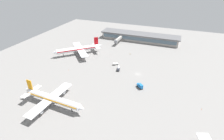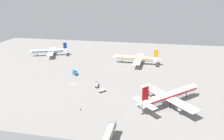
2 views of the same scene
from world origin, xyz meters
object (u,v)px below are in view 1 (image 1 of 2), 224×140
object	(u,v)px
airplane_distant	(79,49)
safety_cone_near_gate	(69,70)
airplane_taxiing	(52,99)
safety_cone_mid_apron	(202,109)
pushback_tractor	(115,64)
ground_crew_worker	(130,54)
fuel_truck	(118,68)
catering_truck	(140,86)

from	to	relation	value
airplane_distant	safety_cone_near_gate	distance (m)	33.11
airplane_taxiing	airplane_distant	size ratio (longest dim) A/B	1.14
airplane_taxiing	safety_cone_mid_apron	xyz separation A→B (m)	(-85.42, -28.48, -4.73)
airplane_taxiing	pushback_tractor	world-z (taller)	airplane_taxiing
pushback_tractor	safety_cone_mid_apron	xyz separation A→B (m)	(-68.13, 35.53, -0.67)
ground_crew_worker	airplane_taxiing	bearing A→B (deg)	-105.20
airplane_distant	safety_cone_mid_apron	bearing A→B (deg)	114.92
airplane_distant	safety_cone_mid_apron	xyz separation A→B (m)	(-109.64, 44.26, -5.22)
airplane_distant	safety_cone_near_gate	world-z (taller)	airplane_distant
fuel_truck	ground_crew_worker	distance (m)	32.66
airplane_distant	fuel_truck	xyz separation A→B (m)	(-47.17, 16.29, -4.13)
pushback_tractor	fuel_truck	world-z (taller)	fuel_truck
airplane_taxiing	pushback_tractor	xyz separation A→B (m)	(-17.29, -64.01, -4.06)
safety_cone_near_gate	safety_cone_mid_apron	bearing A→B (deg)	172.84
airplane_distant	catering_truck	bearing A→B (deg)	109.97
safety_cone_mid_apron	pushback_tractor	bearing A→B (deg)	-27.54
catering_truck	fuel_truck	distance (m)	29.85
safety_cone_mid_apron	ground_crew_worker	bearing A→B (deg)	-44.49
safety_cone_mid_apron	airplane_distant	bearing A→B (deg)	-21.98
ground_crew_worker	safety_cone_mid_apron	size ratio (longest dim) A/B	2.78
airplane_distant	safety_cone_near_gate	xyz separation A→B (m)	(-8.55, 31.56, -5.22)
airplane_distant	fuel_truck	distance (m)	50.07
safety_cone_near_gate	safety_cone_mid_apron	xyz separation A→B (m)	(-101.08, 12.70, 0.00)
fuel_truck	ground_crew_worker	size ratio (longest dim) A/B	3.93
fuel_truck	safety_cone_near_gate	distance (m)	41.54
pushback_tractor	ground_crew_worker	xyz separation A→B (m)	(-6.41, -25.09, -0.12)
airplane_distant	safety_cone_mid_apron	size ratio (longest dim) A/B	66.62
safety_cone_near_gate	catering_truck	bearing A→B (deg)	176.28
catering_truck	safety_cone_near_gate	bearing A→B (deg)	39.56
catering_truck	safety_cone_near_gate	size ratio (longest dim) A/B	8.97
catering_truck	fuel_truck	size ratio (longest dim) A/B	0.82
ground_crew_worker	catering_truck	bearing A→B (deg)	-67.28
safety_cone_near_gate	fuel_truck	bearing A→B (deg)	-158.43
airplane_taxiing	safety_cone_mid_apron	distance (m)	90.17
airplane_distant	airplane_taxiing	bearing A→B (deg)	65.32
catering_truck	fuel_truck	world-z (taller)	catering_truck
catering_truck	safety_cone_mid_apron	world-z (taller)	catering_truck
ground_crew_worker	safety_cone_near_gate	size ratio (longest dim) A/B	2.78
pushback_tractor	safety_cone_near_gate	distance (m)	40.09
catering_truck	ground_crew_worker	distance (m)	56.40
airplane_distant	safety_cone_near_gate	bearing A→B (deg)	62.07
ground_crew_worker	safety_cone_near_gate	world-z (taller)	ground_crew_worker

